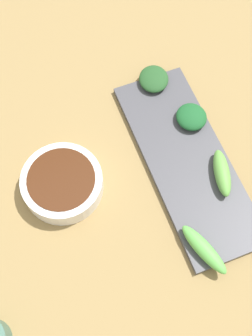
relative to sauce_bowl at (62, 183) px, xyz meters
name	(u,v)px	position (x,y,z in m)	size (l,w,h in m)	color
tabletop	(156,179)	(0.16, -0.04, -0.03)	(2.10, 2.10, 0.02)	#987A4A
sauce_bowl	(62,183)	(0.00, 0.00, 0.00)	(0.14, 0.14, 0.04)	white
serving_plate	(187,161)	(0.22, -0.03, -0.02)	(0.14, 0.38, 0.01)	#48474F
broccoli_leafy_0	(191,117)	(0.26, 0.04, 0.00)	(0.06, 0.06, 0.02)	#1C5A2A
broccoli_stalk_1	(222,173)	(0.26, -0.08, 0.00)	(0.03, 0.09, 0.03)	#65AA47
broccoli_leafy_2	(154,79)	(0.23, 0.14, 0.00)	(0.06, 0.06, 0.02)	#255226
broccoli_stalk_3	(204,249)	(0.18, -0.19, 0.00)	(0.03, 0.10, 0.02)	#60B84D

